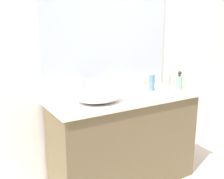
{
  "coord_description": "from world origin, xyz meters",
  "views": [
    {
      "loc": [
        -1.36,
        -1.4,
        1.43
      ],
      "look_at": [
        -0.27,
        0.39,
        0.96
      ],
      "focal_mm": 39.88,
      "sensor_mm": 36.0,
      "label": 1
    }
  ],
  "objects_px": {
    "candle_jar": "(129,93)",
    "soap_dispenser": "(179,82)",
    "lotion_bottle": "(152,82)",
    "spray_can": "(145,89)",
    "sink_basin": "(98,95)",
    "perfume_bottle": "(168,83)"
  },
  "relations": [
    {
      "from": "candle_jar",
      "to": "soap_dispenser",
      "type": "bearing_deg",
      "value": -8.24
    },
    {
      "from": "lotion_bottle",
      "to": "spray_can",
      "type": "distance_m",
      "value": 0.19
    },
    {
      "from": "sink_basin",
      "to": "candle_jar",
      "type": "relative_size",
      "value": 6.52
    },
    {
      "from": "soap_dispenser",
      "to": "lotion_bottle",
      "type": "height_order",
      "value": "soap_dispenser"
    },
    {
      "from": "spray_can",
      "to": "sink_basin",
      "type": "bearing_deg",
      "value": -179.64
    },
    {
      "from": "lotion_bottle",
      "to": "perfume_bottle",
      "type": "height_order",
      "value": "lotion_bottle"
    },
    {
      "from": "perfume_bottle",
      "to": "spray_can",
      "type": "bearing_deg",
      "value": -175.16
    },
    {
      "from": "spray_can",
      "to": "lotion_bottle",
      "type": "bearing_deg",
      "value": 31.45
    },
    {
      "from": "perfume_bottle",
      "to": "candle_jar",
      "type": "xyz_separation_m",
      "value": [
        -0.44,
        0.04,
        -0.06
      ]
    },
    {
      "from": "candle_jar",
      "to": "lotion_bottle",
      "type": "bearing_deg",
      "value": 6.39
    },
    {
      "from": "soap_dispenser",
      "to": "lotion_bottle",
      "type": "distance_m",
      "value": 0.28
    },
    {
      "from": "soap_dispenser",
      "to": "lotion_bottle",
      "type": "relative_size",
      "value": 1.07
    },
    {
      "from": "lotion_bottle",
      "to": "perfume_bottle",
      "type": "distance_m",
      "value": 0.16
    },
    {
      "from": "lotion_bottle",
      "to": "candle_jar",
      "type": "distance_m",
      "value": 0.31
    },
    {
      "from": "soap_dispenser",
      "to": "sink_basin",
      "type": "bearing_deg",
      "value": 179.17
    },
    {
      "from": "sink_basin",
      "to": "spray_can",
      "type": "relative_size",
      "value": 3.3
    },
    {
      "from": "sink_basin",
      "to": "spray_can",
      "type": "bearing_deg",
      "value": 0.36
    },
    {
      "from": "sink_basin",
      "to": "spray_can",
      "type": "distance_m",
      "value": 0.49
    },
    {
      "from": "sink_basin",
      "to": "soap_dispenser",
      "type": "xyz_separation_m",
      "value": [
        0.91,
        -0.01,
        0.02
      ]
    },
    {
      "from": "perfume_bottle",
      "to": "lotion_bottle",
      "type": "bearing_deg",
      "value": 153.12
    },
    {
      "from": "sink_basin",
      "to": "perfume_bottle",
      "type": "relative_size",
      "value": 2.34
    },
    {
      "from": "soap_dispenser",
      "to": "spray_can",
      "type": "height_order",
      "value": "soap_dispenser"
    }
  ]
}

